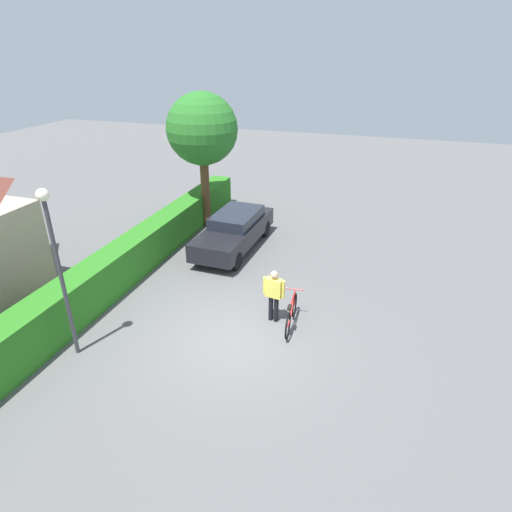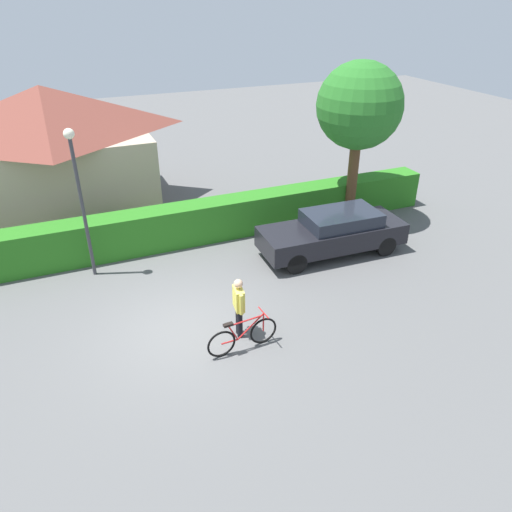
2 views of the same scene
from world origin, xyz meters
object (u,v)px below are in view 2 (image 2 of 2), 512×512
at_px(street_lamp, 78,185).
at_px(parked_car_near, 334,232).
at_px(bicycle, 243,336).
at_px(person_rider, 239,304).
at_px(tree_kerbside, 359,107).

bearing_deg(street_lamp, parked_car_near, -12.44).
distance_m(bicycle, person_rider, 0.76).
xyz_separation_m(parked_car_near, bicycle, (-4.31, -3.26, -0.35)).
height_order(parked_car_near, person_rider, person_rider).
distance_m(parked_car_near, street_lamp, 7.53).
bearing_deg(parked_car_near, bicycle, -142.85).
relative_size(bicycle, person_rider, 1.12).
distance_m(parked_car_near, bicycle, 5.42).
distance_m(person_rider, street_lamp, 5.49).
distance_m(parked_car_near, person_rider, 5.01).
bearing_deg(bicycle, parked_car_near, 37.15).
relative_size(street_lamp, tree_kerbside, 0.79).
bearing_deg(person_rider, street_lamp, 123.94).
xyz_separation_m(person_rider, tree_kerbside, (6.04, 4.71, 3.07)).
bearing_deg(person_rider, tree_kerbside, 37.91).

